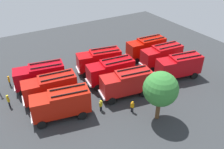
% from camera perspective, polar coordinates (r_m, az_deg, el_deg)
% --- Properties ---
extents(ground_plane, '(56.08, 56.08, 0.00)m').
position_cam_1_polar(ground_plane, '(36.25, 0.00, -1.89)').
color(ground_plane, '#2D3033').
extents(fire_truck_0, '(7.36, 3.20, 3.88)m').
position_cam_1_polar(fire_truck_0, '(42.87, 8.35, 6.59)').
color(fire_truck_0, '#B30E04').
rests_on(fire_truck_0, ground).
extents(fire_truck_1, '(7.53, 3.86, 3.88)m').
position_cam_1_polar(fire_truck_1, '(38.07, -3.14, 3.57)').
color(fire_truck_1, '#BA070B').
rests_on(fire_truck_1, ground).
extents(fire_truck_2, '(7.51, 3.74, 3.88)m').
position_cam_1_polar(fire_truck_2, '(35.42, -17.19, -0.20)').
color(fire_truck_2, '#A8030E').
rests_on(fire_truck_2, ground).
extents(fire_truck_3, '(7.37, 3.23, 3.88)m').
position_cam_1_polar(fire_truck_3, '(40.44, 12.02, 4.64)').
color(fire_truck_3, '#B70B10').
rests_on(fire_truck_3, ground).
extents(fire_truck_4, '(7.42, 3.39, 3.88)m').
position_cam_1_polar(fire_truck_4, '(34.98, -0.30, 0.92)').
color(fire_truck_4, '#B9050C').
rests_on(fire_truck_4, ground).
extents(fire_truck_5, '(7.44, 3.45, 3.88)m').
position_cam_1_polar(fire_truck_5, '(32.31, -14.86, -3.10)').
color(fire_truck_5, '#AE130A').
rests_on(fire_truck_5, ground).
extents(fire_truck_6, '(7.53, 3.83, 3.88)m').
position_cam_1_polar(fire_truck_6, '(37.80, 16.05, 2.08)').
color(fire_truck_6, '#B40A10').
rests_on(fire_truck_6, ground).
extents(fire_truck_7, '(7.50, 3.69, 3.88)m').
position_cam_1_polar(fire_truck_7, '(32.31, 3.52, -1.97)').
color(fire_truck_7, '#B41512').
rests_on(fire_truck_7, ground).
extents(fire_truck_8, '(7.53, 3.84, 3.88)m').
position_cam_1_polar(fire_truck_8, '(29.18, -12.29, -6.87)').
color(fire_truck_8, '#AE1609').
rests_on(fire_truck_8, ground).
extents(firefighter_0, '(0.30, 0.45, 1.68)m').
position_cam_1_polar(firefighter_0, '(38.12, -23.81, -1.39)').
color(firefighter_0, black).
rests_on(firefighter_0, ground).
extents(firefighter_1, '(0.27, 0.44, 1.63)m').
position_cam_1_polar(firefighter_1, '(38.93, -12.27, 1.42)').
color(firefighter_1, black).
rests_on(firefighter_1, ground).
extents(firefighter_2, '(0.40, 0.48, 1.62)m').
position_cam_1_polar(firefighter_2, '(30.17, 4.97, -7.74)').
color(firefighter_2, black).
rests_on(firefighter_2, ground).
extents(firefighter_3, '(0.48, 0.40, 1.61)m').
position_cam_1_polar(firefighter_3, '(30.27, -2.74, -7.49)').
color(firefighter_3, black).
rests_on(firefighter_3, ground).
extents(firefighter_4, '(0.34, 0.47, 1.81)m').
position_cam_1_polar(firefighter_4, '(33.69, -23.99, -5.80)').
color(firefighter_4, black).
rests_on(firefighter_4, ground).
extents(tree_1, '(4.17, 4.17, 6.47)m').
position_cam_1_polar(tree_1, '(27.66, 11.77, -3.52)').
color(tree_1, brown).
rests_on(tree_1, ground).
extents(traffic_cone_0, '(0.48, 0.48, 0.68)m').
position_cam_1_polar(traffic_cone_0, '(34.94, 14.61, -3.79)').
color(traffic_cone_0, '#F2600C').
rests_on(traffic_cone_0, ground).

